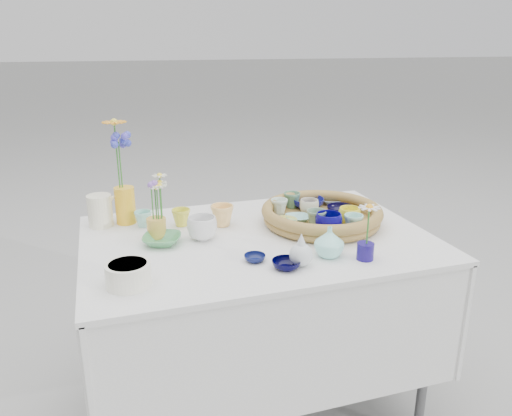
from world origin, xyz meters
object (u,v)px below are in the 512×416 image
object	(u,v)px
display_table	(257,406)
tall_vase_yellow	(125,205)
bud_vase_seafoam	(329,242)
wicker_tray	(322,215)

from	to	relation	value
display_table	tall_vase_yellow	size ratio (longest dim) A/B	8.60
display_table	bud_vase_seafoam	bearing A→B (deg)	-54.49
display_table	tall_vase_yellow	world-z (taller)	tall_vase_yellow
display_table	wicker_tray	size ratio (longest dim) A/B	2.66
display_table	bud_vase_seafoam	size ratio (longest dim) A/B	12.02
bud_vase_seafoam	wicker_tray	bearing A→B (deg)	69.87
tall_vase_yellow	wicker_tray	bearing A→B (deg)	-18.71
wicker_tray	tall_vase_yellow	bearing A→B (deg)	161.29
display_table	wicker_tray	distance (m)	0.85
wicker_tray	tall_vase_yellow	distance (m)	0.77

